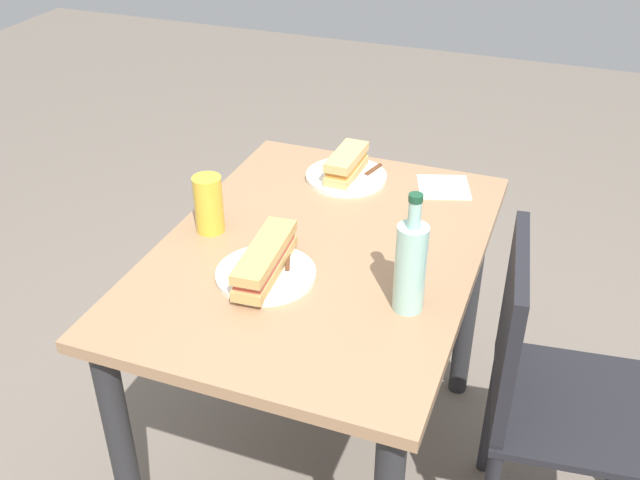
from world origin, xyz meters
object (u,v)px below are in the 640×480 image
Objects in this scene: knife_near at (287,271)px; plate_far at (346,177)px; dining_table at (320,291)px; plate_near at (266,274)px; baguette_sandwich_far at (346,164)px; knife_far at (366,175)px; beer_glass at (209,204)px; water_bottle at (411,265)px; baguette_sandwich_near at (265,259)px; chair_far at (544,389)px.

knife_near is 0.74× the size of plate_far.
dining_table is at bearing 170.93° from knife_near.
knife_near reaches higher than plate_near.
baguette_sandwich_far reaches higher than knife_far.
knife_near is 0.51m from plate_far.
plate_far is at bearing 180.00° from baguette_sandwich_far.
dining_table is 0.36m from beer_glass.
dining_table is at bearing -121.35° from water_bottle.
water_bottle is (0.52, 0.32, 0.10)m from plate_far.
baguette_sandwich_far is at bearing 178.38° from baguette_sandwich_near.
chair_far is 0.78m from plate_far.
plate_near is at bearing 56.82° from beer_glass.
knife_near is (0.15, -0.02, 0.15)m from dining_table.
water_bottle reaches higher than plate_far.
baguette_sandwich_near is 1.15× the size of plate_far.
water_bottle is at bearing 87.75° from knife_near.
water_bottle is (-0.00, 0.33, 0.06)m from baguette_sandwich_near.
dining_table is 0.39m from plate_far.
plate_near is 1.00× the size of plate_far.
chair_far is 5.09× the size of knife_near.
baguette_sandwich_far reaches higher than plate_near.
baguette_sandwich_far is 0.06m from knife_far.
dining_table is 0.41m from baguette_sandwich_far.
baguette_sandwich_near is at bearing -7.42° from knife_far.
baguette_sandwich_far is 0.61m from water_bottle.
water_bottle reaches higher than dining_table.
plate_near is (0.15, -0.65, 0.28)m from chair_far.
water_bottle is (0.15, -0.31, 0.38)m from chair_far.
baguette_sandwich_near reaches higher than knife_far.
knife_far reaches higher than plate_far.
baguette_sandwich_far reaches higher than dining_table.
plate_near is at bearing -23.61° from dining_table.
baguette_sandwich_far is at bearing 178.38° from plate_near.
plate_near is 0.54m from knife_far.
knife_far is at bearing -179.77° from dining_table.
chair_far is at bearing 88.99° from dining_table.
baguette_sandwich_near is 1.54× the size of knife_near.
plate_near is 1.31× the size of knife_far.
knife_near is at bearing -2.44° from knife_far.
baguette_sandwich_far reaches higher than plate_far.
plate_near is 1.34× the size of knife_near.
beer_glass is at bearing -115.61° from knife_near.
dining_table is 5.61× the size of baguette_sandwich_far.
water_bottle is (0.53, 0.26, 0.09)m from knife_far.
knife_near reaches higher than plate_far.
baguette_sandwich_far is (0.00, 0.00, 0.04)m from plate_far.
chair_far is 5.86× the size of beer_glass.
plate_far is at bearing -176.33° from knife_near.
beer_glass reaches higher than dining_table.
knife_far is (-0.54, 0.07, -0.03)m from baguette_sandwich_near.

